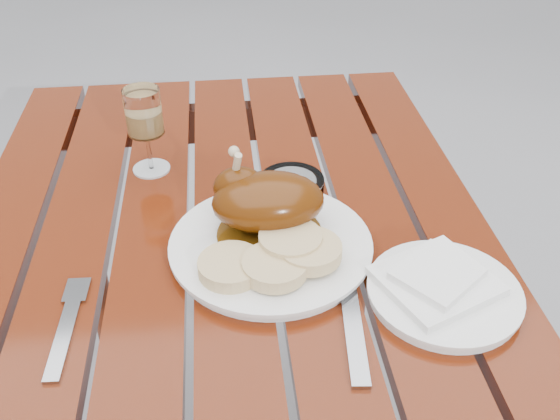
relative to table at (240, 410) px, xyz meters
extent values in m
cube|color=maroon|center=(0.00, 0.00, 0.00)|extent=(0.80, 1.20, 0.75)
cylinder|color=white|center=(0.06, -0.01, 0.38)|extent=(0.33, 0.33, 0.02)
cylinder|color=#512F09|center=(0.06, 0.01, 0.40)|extent=(0.15, 0.15, 0.00)
ellipsoid|color=#5E2707|center=(0.06, 0.03, 0.44)|extent=(0.16, 0.11, 0.08)
ellipsoid|color=#5E2707|center=(0.02, 0.05, 0.45)|extent=(0.08, 0.05, 0.06)
cylinder|color=#C6B28C|center=(0.01, 0.06, 0.47)|extent=(0.02, 0.04, 0.09)
cylinder|color=tan|center=(0.00, -0.07, 0.40)|extent=(0.09, 0.09, 0.02)
cylinder|color=tan|center=(0.06, -0.08, 0.41)|extent=(0.09, 0.09, 0.02)
cylinder|color=tan|center=(0.11, -0.06, 0.41)|extent=(0.09, 0.09, 0.02)
cylinder|color=tan|center=(0.08, -0.03, 0.42)|extent=(0.09, 0.09, 0.02)
cylinder|color=tan|center=(-0.13, 0.24, 0.45)|extent=(0.07, 0.07, 0.15)
cylinder|color=white|center=(0.28, -0.13, 0.38)|extent=(0.25, 0.25, 0.02)
cube|color=white|center=(0.27, -0.12, 0.40)|extent=(0.18, 0.17, 0.01)
cylinder|color=#B2B7BC|center=(0.11, 0.14, 0.39)|extent=(0.11, 0.11, 0.03)
cube|color=gray|center=(-0.21, -0.14, 0.38)|extent=(0.03, 0.16, 0.01)
cube|color=gray|center=(0.15, -0.14, 0.38)|extent=(0.05, 0.24, 0.01)
camera|label=1|loc=(0.00, -0.70, 0.96)|focal=40.00mm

